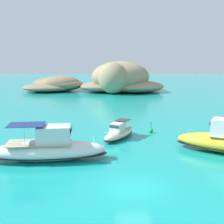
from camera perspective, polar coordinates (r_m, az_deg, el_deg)
ground_plane at (r=21.17m, az=4.21°, el=-14.45°), size 400.00×400.00×0.00m
islet_large at (r=86.50m, az=2.02°, el=6.21°), size 27.54×24.08×8.91m
islet_small at (r=92.50m, az=-10.77°, el=5.26°), size 22.75×24.97×4.75m
motorboat_white at (r=26.97m, az=-12.08°, el=-6.94°), size 10.77×4.16×3.29m
motorboat_cream at (r=33.88m, az=1.33°, el=-4.06°), size 4.60×6.39×1.96m
channel_buoy at (r=36.80m, az=7.51°, el=-3.50°), size 0.56×0.56×1.48m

